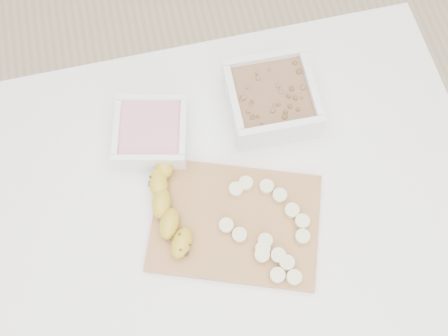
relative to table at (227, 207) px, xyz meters
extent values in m
plane|color=#C6AD89|center=(0.00, 0.00, -0.65)|extent=(3.50, 3.50, 0.00)
cube|color=white|center=(0.00, 0.00, 0.08)|extent=(1.00, 0.70, 0.04)
cylinder|color=white|center=(0.44, -0.29, -0.30)|extent=(0.05, 0.05, 0.71)
cylinder|color=white|center=(-0.44, 0.29, -0.30)|extent=(0.05, 0.05, 0.71)
cylinder|color=white|center=(0.44, 0.29, -0.30)|extent=(0.05, 0.05, 0.71)
cube|color=white|center=(-0.12, 0.14, 0.13)|extent=(0.17, 0.17, 0.06)
cube|color=pink|center=(-0.12, 0.14, 0.13)|extent=(0.14, 0.14, 0.04)
cube|color=white|center=(0.13, 0.16, 0.14)|extent=(0.17, 0.17, 0.08)
cube|color=brown|center=(0.13, 0.16, 0.14)|extent=(0.15, 0.15, 0.05)
cube|color=#AC7844|center=(0.00, -0.06, 0.10)|extent=(0.37, 0.32, 0.01)
cylinder|color=beige|center=(0.02, 0.00, 0.12)|extent=(0.03, 0.03, 0.01)
cylinder|color=beige|center=(0.04, 0.00, 0.12)|extent=(0.03, 0.03, 0.01)
cylinder|color=beige|center=(0.07, -0.01, 0.12)|extent=(0.03, 0.03, 0.01)
cylinder|color=beige|center=(0.09, -0.03, 0.12)|extent=(0.03, 0.03, 0.01)
cylinder|color=beige|center=(0.11, -0.07, 0.12)|extent=(0.03, 0.03, 0.01)
cylinder|color=beige|center=(0.12, -0.09, 0.12)|extent=(0.03, 0.03, 0.01)
cylinder|color=beige|center=(0.11, -0.12, 0.12)|extent=(0.03, 0.03, 0.01)
cylinder|color=beige|center=(-0.02, -0.07, 0.12)|extent=(0.03, 0.03, 0.01)
cylinder|color=beige|center=(0.00, -0.09, 0.12)|extent=(0.03, 0.03, 0.01)
cylinder|color=beige|center=(0.04, -0.11, 0.12)|extent=(0.03, 0.03, 0.01)
cylinder|color=beige|center=(0.06, -0.14, 0.12)|extent=(0.03, 0.03, 0.01)
cylinder|color=beige|center=(0.07, -0.16, 0.12)|extent=(0.03, 0.03, 0.01)
cylinder|color=beige|center=(0.08, -0.19, 0.12)|extent=(0.03, 0.03, 0.01)
cylinder|color=beige|center=(0.05, -0.18, 0.12)|extent=(0.03, 0.03, 0.01)
cylinder|color=beige|center=(0.03, -0.14, 0.12)|extent=(0.03, 0.03, 0.01)
cylinder|color=beige|center=(0.04, -0.13, 0.12)|extent=(0.03, 0.03, 0.01)
camera|label=1|loc=(-0.07, -0.29, 1.02)|focal=40.00mm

